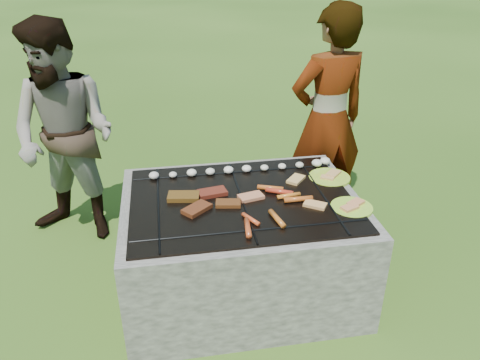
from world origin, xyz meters
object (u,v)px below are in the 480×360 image
Objects in this scene: plate_near at (352,207)px; fire_pit at (241,248)px; cook at (328,121)px; bystander at (65,136)px; plate_far at (330,177)px.

fire_pit is at bearing 161.64° from plate_near.
cook is 1.74m from bystander.
fire_pit is at bearing 32.19° from cook.
cook is at bearing 73.63° from plate_far.
bystander reaches higher than plate_near.
plate_near is 0.15× the size of bystander.
fire_pit is 0.68m from plate_near.
bystander is at bearing 148.84° from plate_near.
cook is at bearing 23.03° from bystander.
plate_far is at bearing 62.31° from cook.
plate_far is 0.17× the size of cook.
bystander is (-1.73, 0.10, -0.03)m from cook.
plate_near is (0.56, -0.19, 0.33)m from fire_pit.
plate_near is 0.89m from cook.
bystander reaches higher than fire_pit.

